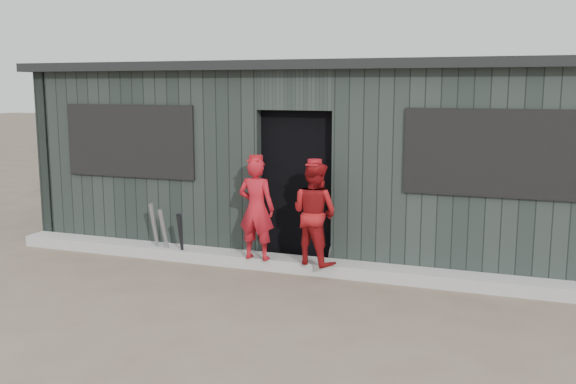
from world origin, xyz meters
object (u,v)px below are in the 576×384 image
at_px(bat_left, 165,234).
at_px(bat_right, 181,237).
at_px(player_red_right, 314,213).
at_px(player_grey_back, 345,218).
at_px(dugout, 327,155).
at_px(player_red_left, 256,209).
at_px(bat_mid, 155,230).

relative_size(bat_left, bat_right, 1.00).
bearing_deg(player_red_right, player_grey_back, -91.41).
bearing_deg(bat_right, player_red_right, 1.25).
distance_m(bat_left, dugout, 2.66).
bearing_deg(player_red_left, bat_right, 0.79).
distance_m(bat_mid, bat_right, 0.44).
bearing_deg(bat_right, player_red_left, -0.14).
bearing_deg(player_red_right, bat_mid, 19.20).
relative_size(player_red_right, player_grey_back, 1.02).
height_order(bat_right, player_grey_back, player_grey_back).
bearing_deg(dugout, player_grey_back, -63.57).
height_order(player_red_right, player_grey_back, player_red_right).
distance_m(player_red_right, player_grey_back, 0.65).
relative_size(bat_right, player_red_right, 0.55).
bearing_deg(dugout, bat_right, -127.94).
bearing_deg(bat_mid, bat_right, -9.24).
height_order(player_red_right, dugout, dugout).
xyz_separation_m(bat_right, player_red_right, (1.82, 0.04, 0.44)).
xyz_separation_m(bat_mid, player_red_right, (2.25, -0.03, 0.40)).
height_order(bat_right, player_red_right, player_red_right).
relative_size(bat_right, player_grey_back, 0.56).
bearing_deg(player_red_left, player_grey_back, -146.18).
bearing_deg(player_grey_back, bat_left, 3.48).
xyz_separation_m(bat_right, player_grey_back, (2.05, 0.63, 0.28)).
xyz_separation_m(player_red_right, dugout, (-0.38, 1.81, 0.51)).
relative_size(bat_mid, player_red_left, 0.60).
bearing_deg(bat_right, bat_left, 167.74).
xyz_separation_m(player_red_left, dugout, (0.36, 1.85, 0.49)).
xyz_separation_m(bat_left, player_red_left, (1.36, -0.06, 0.45)).
bearing_deg(dugout, bat_left, -133.93).
bearing_deg(bat_right, player_grey_back, 16.97).
height_order(bat_left, player_red_left, player_red_left).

